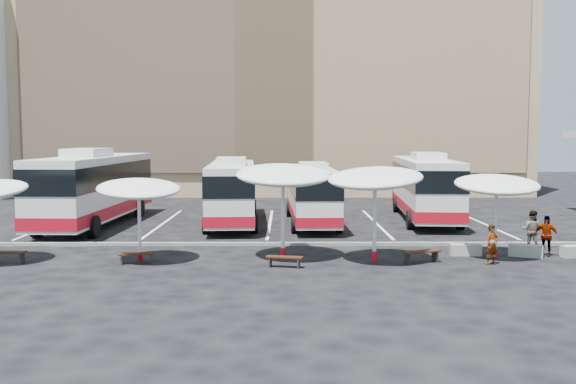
{
  "coord_description": "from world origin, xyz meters",
  "views": [
    {
      "loc": [
        0.87,
        -27.93,
        4.91
      ],
      "look_at": [
        1.0,
        3.0,
        2.2
      ],
      "focal_mm": 40.0,
      "sensor_mm": 36.0,
      "label": 1
    }
  ],
  "objects_px": {
    "conc_bench_2": "(576,251)",
    "passenger_1": "(532,230)",
    "sunshade_2": "(283,175)",
    "bus_1": "(232,189)",
    "conc_bench_0": "(466,250)",
    "bus_0": "(95,186)",
    "bus_2": "(312,192)",
    "conc_bench_1": "(526,251)",
    "bus_3": "(425,185)",
    "sunshade_1": "(139,189)",
    "wood_bench_3": "(422,254)",
    "passenger_2": "(546,236)",
    "wood_bench_0": "(7,254)",
    "wood_bench_2": "(284,259)",
    "sunshade_4": "(497,185)",
    "wood_bench_1": "(136,256)",
    "passenger_0": "(492,245)",
    "sunshade_3": "(375,178)"
  },
  "relations": [
    {
      "from": "conc_bench_1",
      "to": "conc_bench_2",
      "type": "relative_size",
      "value": 1.07
    },
    {
      "from": "passenger_1",
      "to": "passenger_2",
      "type": "bearing_deg",
      "value": 123.04
    },
    {
      "from": "bus_0",
      "to": "conc_bench_1",
      "type": "xyz_separation_m",
      "value": [
        20.24,
        -9.37,
        -1.92
      ]
    },
    {
      "from": "bus_0",
      "to": "passenger_1",
      "type": "relative_size",
      "value": 7.9
    },
    {
      "from": "bus_0",
      "to": "wood_bench_0",
      "type": "bearing_deg",
      "value": -89.67
    },
    {
      "from": "conc_bench_0",
      "to": "bus_0",
      "type": "bearing_deg",
      "value": 153.08
    },
    {
      "from": "wood_bench_3",
      "to": "conc_bench_2",
      "type": "xyz_separation_m",
      "value": [
        6.55,
        1.24,
        -0.13
      ]
    },
    {
      "from": "bus_2",
      "to": "passenger_1",
      "type": "bearing_deg",
      "value": -44.29
    },
    {
      "from": "sunshade_4",
      "to": "conc_bench_0",
      "type": "bearing_deg",
      "value": 152.87
    },
    {
      "from": "bus_3",
      "to": "sunshade_1",
      "type": "xyz_separation_m",
      "value": [
        -13.87,
        -12.76,
        0.83
      ]
    },
    {
      "from": "bus_0",
      "to": "conc_bench_2",
      "type": "xyz_separation_m",
      "value": [
        22.27,
        -9.38,
        -1.94
      ]
    },
    {
      "from": "bus_1",
      "to": "passenger_2",
      "type": "bearing_deg",
      "value": -39.46
    },
    {
      "from": "bus_0",
      "to": "passenger_2",
      "type": "height_order",
      "value": "bus_0"
    },
    {
      "from": "bus_3",
      "to": "sunshade_1",
      "type": "height_order",
      "value": "bus_3"
    },
    {
      "from": "sunshade_2",
      "to": "conc_bench_2",
      "type": "xyz_separation_m",
      "value": [
        11.92,
        0.33,
        -3.11
      ]
    },
    {
      "from": "bus_0",
      "to": "bus_2",
      "type": "relative_size",
      "value": 1.22
    },
    {
      "from": "sunshade_2",
      "to": "passenger_2",
      "type": "distance_m",
      "value": 11.08
    },
    {
      "from": "wood_bench_1",
      "to": "wood_bench_0",
      "type": "bearing_deg",
      "value": 177.68
    },
    {
      "from": "sunshade_2",
      "to": "wood_bench_2",
      "type": "relative_size",
      "value": 3.05
    },
    {
      "from": "wood_bench_1",
      "to": "passenger_0",
      "type": "height_order",
      "value": "passenger_0"
    },
    {
      "from": "bus_3",
      "to": "conc_bench_2",
      "type": "height_order",
      "value": "bus_3"
    },
    {
      "from": "conc_bench_1",
      "to": "conc_bench_2",
      "type": "xyz_separation_m",
      "value": [
        2.03,
        -0.01,
        -0.02
      ]
    },
    {
      "from": "bus_2",
      "to": "wood_bench_2",
      "type": "height_order",
      "value": "bus_2"
    },
    {
      "from": "bus_0",
      "to": "conc_bench_1",
      "type": "height_order",
      "value": "bus_0"
    },
    {
      "from": "passenger_1",
      "to": "sunshade_1",
      "type": "bearing_deg",
      "value": 42.01
    },
    {
      "from": "bus_3",
      "to": "wood_bench_2",
      "type": "relative_size",
      "value": 9.0
    },
    {
      "from": "bus_2",
      "to": "conc_bench_2",
      "type": "relative_size",
      "value": 8.88
    },
    {
      "from": "wood_bench_0",
      "to": "conc_bench_2",
      "type": "height_order",
      "value": "conc_bench_2"
    },
    {
      "from": "bus_2",
      "to": "wood_bench_0",
      "type": "distance_m",
      "value": 16.68
    },
    {
      "from": "bus_1",
      "to": "passenger_1",
      "type": "bearing_deg",
      "value": -35.36
    },
    {
      "from": "sunshade_2",
      "to": "wood_bench_2",
      "type": "height_order",
      "value": "sunshade_2"
    },
    {
      "from": "bus_0",
      "to": "sunshade_4",
      "type": "relative_size",
      "value": 3.87
    },
    {
      "from": "wood_bench_1",
      "to": "wood_bench_3",
      "type": "height_order",
      "value": "wood_bench_3"
    },
    {
      "from": "sunshade_3",
      "to": "conc_bench_0",
      "type": "xyz_separation_m",
      "value": [
        3.95,
        1.34,
        -3.04
      ]
    },
    {
      "from": "sunshade_4",
      "to": "wood_bench_3",
      "type": "relative_size",
      "value": 2.17
    },
    {
      "from": "bus_1",
      "to": "conc_bench_0",
      "type": "distance_m",
      "value": 14.5
    },
    {
      "from": "conc_bench_1",
      "to": "bus_0",
      "type": "bearing_deg",
      "value": 155.15
    },
    {
      "from": "bus_1",
      "to": "bus_2",
      "type": "bearing_deg",
      "value": -5.5
    },
    {
      "from": "conc_bench_0",
      "to": "bus_1",
      "type": "bearing_deg",
      "value": 136.43
    },
    {
      "from": "sunshade_4",
      "to": "passenger_1",
      "type": "height_order",
      "value": "sunshade_4"
    },
    {
      "from": "sunshade_1",
      "to": "conc_bench_1",
      "type": "distance_m",
      "value": 15.72
    },
    {
      "from": "sunshade_2",
      "to": "passenger_1",
      "type": "height_order",
      "value": "sunshade_2"
    },
    {
      "from": "conc_bench_0",
      "to": "passenger_0",
      "type": "bearing_deg",
      "value": -75.95
    },
    {
      "from": "conc_bench_2",
      "to": "passenger_1",
      "type": "relative_size",
      "value": 0.73
    },
    {
      "from": "bus_3",
      "to": "wood_bench_0",
      "type": "bearing_deg",
      "value": -141.42
    },
    {
      "from": "bus_2",
      "to": "wood_bench_3",
      "type": "relative_size",
      "value": 6.88
    },
    {
      "from": "sunshade_2",
      "to": "passenger_1",
      "type": "relative_size",
      "value": 2.51
    },
    {
      "from": "sunshade_2",
      "to": "bus_0",
      "type": "bearing_deg",
      "value": 136.84
    },
    {
      "from": "bus_0",
      "to": "wood_bench_2",
      "type": "distance_m",
      "value": 15.59
    },
    {
      "from": "wood_bench_2",
      "to": "passenger_2",
      "type": "bearing_deg",
      "value": 12.03
    }
  ]
}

